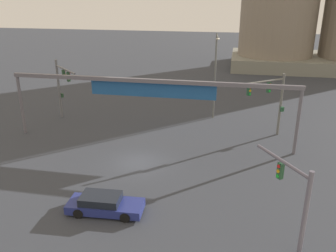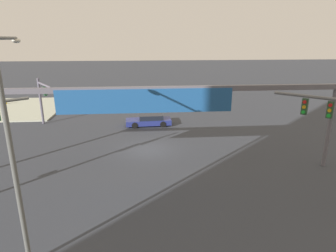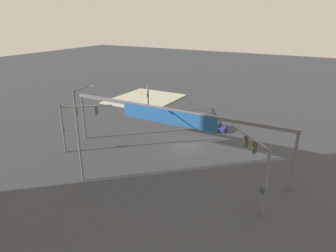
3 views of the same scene
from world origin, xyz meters
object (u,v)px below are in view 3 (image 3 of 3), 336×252
object	(u,v)px
traffic_signal_opposite_side	(259,163)
streetlamp_curved_arm	(80,129)
traffic_signal_cross_street	(148,96)
sedan_car_approaching	(210,125)
fire_hydrant_on_curb	(141,92)
traffic_signal_near_corner	(74,119)

from	to	relation	value
traffic_signal_opposite_side	streetlamp_curved_arm	distance (m)	16.33
traffic_signal_cross_street	sedan_car_approaching	distance (m)	11.51
fire_hydrant_on_curb	traffic_signal_near_corner	bearing A→B (deg)	108.62
traffic_signal_opposite_side	traffic_signal_cross_street	world-z (taller)	traffic_signal_opposite_side
traffic_signal_cross_street	traffic_signal_near_corner	bearing A→B (deg)	-32.01
traffic_signal_near_corner	traffic_signal_opposite_side	world-z (taller)	traffic_signal_opposite_side
streetlamp_curved_arm	fire_hydrant_on_curb	distance (m)	34.66
traffic_signal_opposite_side	traffic_signal_cross_street	size ratio (longest dim) A/B	1.29
traffic_signal_near_corner	fire_hydrant_on_curb	xyz separation A→B (m)	(8.99, -26.69, -3.64)
sedan_car_approaching	fire_hydrant_on_curb	bearing A→B (deg)	-33.52
streetlamp_curved_arm	traffic_signal_opposite_side	bearing A→B (deg)	-83.41
traffic_signal_cross_street	traffic_signal_opposite_side	bearing A→B (deg)	19.67
traffic_signal_near_corner	sedan_car_approaching	size ratio (longest dim) A/B	1.24
streetlamp_curved_arm	fire_hydrant_on_curb	size ratio (longest dim) A/B	12.97
traffic_signal_opposite_side	fire_hydrant_on_curb	distance (m)	41.18
fire_hydrant_on_curb	traffic_signal_cross_street	bearing A→B (deg)	129.08
traffic_signal_near_corner	fire_hydrant_on_curb	distance (m)	28.40
traffic_signal_opposite_side	sedan_car_approaching	xyz separation A→B (m)	(10.42, -15.77, -3.67)
traffic_signal_opposite_side	streetlamp_curved_arm	bearing A→B (deg)	56.14
fire_hydrant_on_curb	sedan_car_approaching	bearing A→B (deg)	149.49
traffic_signal_opposite_side	sedan_car_approaching	size ratio (longest dim) A/B	1.32
traffic_signal_near_corner	streetlamp_curved_arm	bearing A→B (deg)	-76.51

